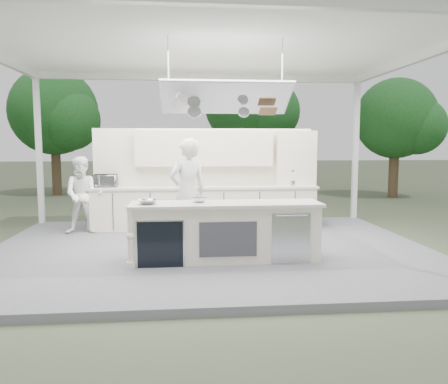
{
  "coord_description": "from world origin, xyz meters",
  "views": [
    {
      "loc": [
        -0.49,
        -7.89,
        2.02
      ],
      "look_at": [
        0.29,
        0.4,
        1.1
      ],
      "focal_mm": 35.0,
      "sensor_mm": 36.0,
      "label": 1
    }
  ],
  "objects": [
    {
      "name": "tree_cluster",
      "position": [
        -0.16,
        9.77,
        3.29
      ],
      "size": [
        19.55,
        9.4,
        5.85
      ],
      "color": "brown",
      "rests_on": "ground"
    },
    {
      "name": "back_counter",
      "position": [
        0.0,
        1.9,
        0.6
      ],
      "size": [
        5.08,
        0.72,
        0.95
      ],
      "color": "white",
      "rests_on": "stage_deck"
    },
    {
      "name": "demo_island",
      "position": [
        0.18,
        -0.91,
        0.6
      ],
      "size": [
        3.1,
        0.79,
        0.95
      ],
      "color": "white",
      "rests_on": "stage_deck"
    },
    {
      "name": "stage_deck",
      "position": [
        0.0,
        0.0,
        0.06
      ],
      "size": [
        8.0,
        6.0,
        0.12
      ],
      "primitive_type": "cube",
      "color": "slate",
      "rests_on": "ground"
    },
    {
      "name": "back_wall_unit",
      "position": [
        0.44,
        2.11,
        1.57
      ],
      "size": [
        5.05,
        0.48,
        2.25
      ],
      "color": "white",
      "rests_on": "stage_deck"
    },
    {
      "name": "bowl_large",
      "position": [
        -1.06,
        -0.97,
        1.11
      ],
      "size": [
        0.4,
        0.4,
        0.08
      ],
      "primitive_type": "imported",
      "rotation": [
        0.0,
        0.0,
        0.35
      ],
      "color": "#ADB0B4",
      "rests_on": "demo_island"
    },
    {
      "name": "ground",
      "position": [
        0.0,
        0.0,
        0.0
      ],
      "size": [
        90.0,
        90.0,
        0.0
      ],
      "primitive_type": "plane",
      "color": "#3F4A32",
      "rests_on": "ground"
    },
    {
      "name": "bowl_small",
      "position": [
        -0.23,
        -0.81,
        1.11
      ],
      "size": [
        0.29,
        0.29,
        0.08
      ],
      "primitive_type": "imported",
      "rotation": [
        0.0,
        0.0,
        0.21
      ],
      "color": "silver",
      "rests_on": "demo_island"
    },
    {
      "name": "toaster_oven",
      "position": [
        -2.2,
        1.94,
        1.21
      ],
      "size": [
        0.52,
        0.36,
        0.28
      ],
      "primitive_type": "imported",
      "rotation": [
        0.0,
        0.0,
        0.05
      ],
      "color": "silver",
      "rests_on": "back_counter"
    },
    {
      "name": "sous_chef",
      "position": [
        -2.6,
        1.53,
        0.94
      ],
      "size": [
        0.83,
        0.66,
        1.64
      ],
      "primitive_type": "imported",
      "rotation": [
        0.0,
        0.0,
        0.05
      ],
      "color": "white",
      "rests_on": "stage_deck"
    },
    {
      "name": "head_chef",
      "position": [
        -0.41,
        0.22,
        1.12
      ],
      "size": [
        0.86,
        0.72,
        2.0
      ],
      "primitive_type": "imported",
      "rotation": [
        0.0,
        0.0,
        3.53
      ],
      "color": "silver",
      "rests_on": "stage_deck"
    },
    {
      "name": "tent",
      "position": [
        0.0,
        -0.01,
        3.71
      ],
      "size": [
        8.2,
        6.2,
        3.86
      ],
      "color": "white",
      "rests_on": "ground"
    }
  ]
}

